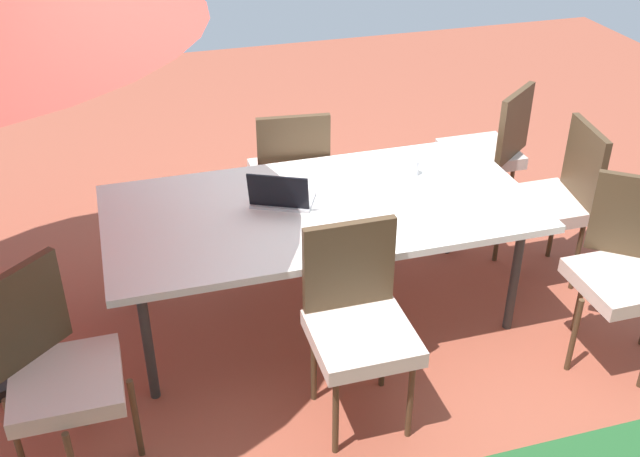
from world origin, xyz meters
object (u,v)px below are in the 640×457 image
Objects in this scene: chair_west at (555,196)px; chair_south at (291,171)px; chair_northeast at (54,367)px; cup at (413,167)px; chair_northwest at (626,265)px; chair_southwest at (490,147)px; chair_north at (358,319)px; dining_table at (320,212)px; laptop at (282,197)px.

chair_west is 1.00× the size of chair_south.
chair_northeast is 10.80× the size of cup.
chair_south is 10.80× the size of cup.
chair_southwest is at bearing 128.28° from chair_northwest.
chair_southwest is at bearing 46.29° from chair_north.
chair_southwest reaches higher than dining_table.
cup is (-0.65, -0.96, 0.22)m from chair_north.
chair_north is (0.04, 0.77, -0.13)m from dining_table.
chair_north is at bearing -53.73° from chair_west.
chair_northwest is (0.04, 0.75, 0.00)m from chair_west.
cup is at bearing -4.05° from chair_southwest.
chair_southwest is 1.74m from laptop.
dining_table is 0.64m from cup.
chair_northwest is 1.00× the size of chair_southwest.
chair_northwest is 10.80× the size of cup.
laptop is (0.19, -0.06, 0.09)m from dining_table.
chair_north is at bearing -140.89° from chair_northwest.
chair_northwest is at bearing 152.50° from dining_table.
chair_south is at bearing 87.10° from chair_north.
chair_northwest is 2.48× the size of laptop.
chair_west is at bearing -27.35° from chair_northeast.
chair_northwest is 1.46m from chair_southwest.
chair_south is 1.54m from chair_north.
chair_south is at bearing -39.96° from chair_southwest.
laptop is at bearing -17.06° from dining_table.
chair_south is 0.84m from cup.
chair_northeast reaches higher than cup.
chair_southwest is at bearing -131.20° from laptop.
chair_west is at bearing 27.80° from chair_north.
chair_west and chair_north have the same top height.
chair_south is at bearing -92.71° from dining_table.
chair_southwest is at bearing -166.75° from chair_west.
chair_northwest is at bearing -42.21° from chair_northeast.
chair_west is 1.00× the size of chair_northwest.
chair_west is 1.00× the size of chair_southwest.
chair_northeast is at bearing 24.64° from cup.
chair_west is at bearing 124.36° from chair_northwest.
chair_northwest is 1.80m from laptop.
chair_north is (-1.34, 0.05, 0.00)m from chair_northeast.
laptop is (1.65, -0.04, 0.22)m from chair_west.
chair_west is at bearing -179.34° from dining_table.
chair_southwest reaches higher than laptop.
chair_north is at bearing -44.13° from chair_northeast.
dining_table is 0.78m from chair_south.
dining_table is 1.56m from chair_northeast.
chair_west is 1.69m from chair_north.
chair_north reaches higher than dining_table.
cup is (0.79, 0.54, 0.22)m from chair_southwest.
chair_southwest is 2.48× the size of laptop.
chair_northwest is 1.45m from chair_north.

